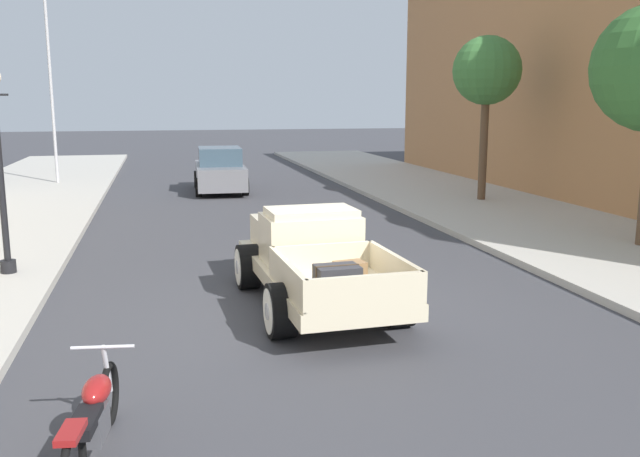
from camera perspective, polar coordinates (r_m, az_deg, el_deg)
ground_plane at (r=11.25m, az=0.25°, el=-6.49°), size 140.00×140.00×0.00m
hotrod_truck_cream at (r=11.28m, az=-0.69°, el=-2.48°), size 2.34×5.00×1.58m
motorcycle_parked at (r=6.85m, az=-18.63°, el=-14.80°), size 0.62×2.11×0.93m
car_background_grey at (r=25.45m, az=-8.45°, el=4.82°), size 1.98×4.36×1.65m
flagpole at (r=28.69m, az=-21.57°, el=14.88°), size 1.74×0.16×9.16m
street_tree_second at (r=22.65m, az=13.91°, el=12.71°), size 2.18×2.18×5.23m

